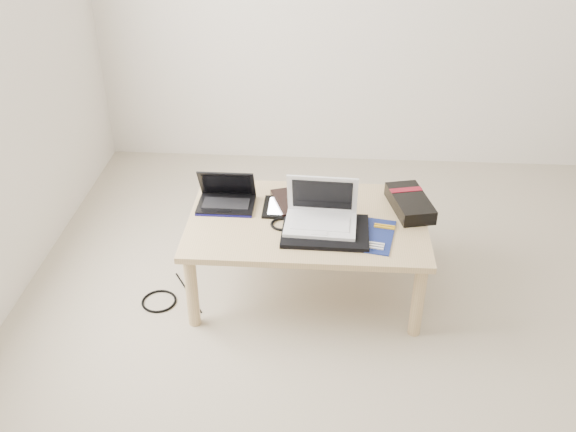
# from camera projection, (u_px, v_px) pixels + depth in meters

# --- Properties ---
(ground) EXTENTS (4.00, 4.00, 0.00)m
(ground) POSITION_uv_depth(u_px,v_px,m) (448.00, 381.00, 2.66)
(ground) COLOR #BFB69B
(ground) RESTS_ON ground
(coffee_table) EXTENTS (1.10, 0.70, 0.40)m
(coffee_table) POSITION_uv_depth(u_px,v_px,m) (307.00, 227.00, 3.00)
(coffee_table) COLOR tan
(coffee_table) RESTS_ON ground
(book) EXTENTS (0.35, 0.32, 0.03)m
(book) POSITION_uv_depth(u_px,v_px,m) (305.00, 200.00, 3.08)
(book) COLOR black
(book) RESTS_ON coffee_table
(netbook) EXTENTS (0.27, 0.20, 0.18)m
(netbook) POSITION_uv_depth(u_px,v_px,m) (226.00, 198.00, 3.06)
(netbook) COLOR black
(netbook) RESTS_ON coffee_table
(tablet) EXTENTS (0.26, 0.20, 0.01)m
(tablet) POSITION_uv_depth(u_px,v_px,m) (291.00, 208.00, 3.04)
(tablet) COLOR black
(tablet) RESTS_ON coffee_table
(remote) EXTENTS (0.05, 0.21, 0.02)m
(remote) POSITION_uv_depth(u_px,v_px,m) (332.00, 211.00, 3.01)
(remote) COLOR #B7B6BB
(remote) RESTS_ON coffee_table
(neoprene_sleeve) EXTENTS (0.39, 0.29, 0.02)m
(neoprene_sleeve) POSITION_uv_depth(u_px,v_px,m) (325.00, 231.00, 2.86)
(neoprene_sleeve) COLOR black
(neoprene_sleeve) RESTS_ON coffee_table
(white_laptop) EXTENTS (0.33, 0.24, 0.22)m
(white_laptop) POSITION_uv_depth(u_px,v_px,m) (321.00, 214.00, 2.88)
(white_laptop) COLOR silver
(white_laptop) RESTS_ON neoprene_sleeve
(motherboard) EXTENTS (0.27, 0.32, 0.01)m
(motherboard) POSITION_uv_depth(u_px,v_px,m) (368.00, 235.00, 2.85)
(motherboard) COLOR #0C1A4D
(motherboard) RESTS_ON coffee_table
(gpu_box) EXTENTS (0.22, 0.34, 0.07)m
(gpu_box) POSITION_uv_depth(u_px,v_px,m) (410.00, 203.00, 3.03)
(gpu_box) COLOR black
(gpu_box) RESTS_ON coffee_table
(cable_coil) EXTENTS (0.12, 0.12, 0.01)m
(cable_coil) POSITION_uv_depth(u_px,v_px,m) (282.00, 224.00, 2.92)
(cable_coil) COLOR black
(cable_coil) RESTS_ON coffee_table
(floor_cable_coil) EXTENTS (0.19, 0.19, 0.01)m
(floor_cable_coil) POSITION_uv_depth(u_px,v_px,m) (159.00, 301.00, 3.08)
(floor_cable_coil) COLOR black
(floor_cable_coil) RESTS_ON ground
(floor_cable_trail) EXTENTS (0.19, 0.29, 0.01)m
(floor_cable_trail) POSITION_uv_depth(u_px,v_px,m) (188.00, 292.00, 3.14)
(floor_cable_trail) COLOR black
(floor_cable_trail) RESTS_ON ground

